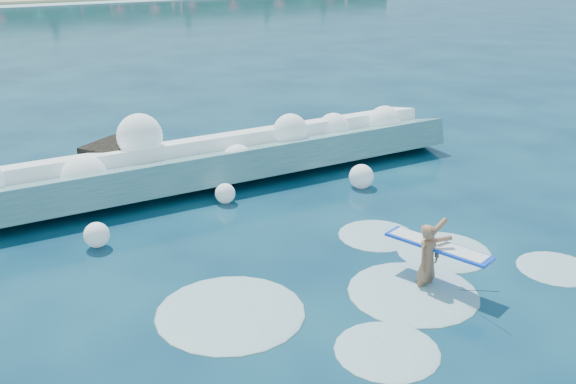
# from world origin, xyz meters

# --- Properties ---
(ground) EXTENTS (200.00, 200.00, 0.00)m
(ground) POSITION_xyz_m (0.00, 0.00, 0.00)
(ground) COLOR #07243F
(ground) RESTS_ON ground
(breaking_wave) EXTENTS (16.41, 2.63, 1.41)m
(breaking_wave) POSITION_xyz_m (0.98, 6.68, 0.49)
(breaking_wave) COLOR teal
(breaking_wave) RESTS_ON ground
(rock_cluster) EXTENTS (7.99, 3.12, 1.22)m
(rock_cluster) POSITION_xyz_m (-3.70, 7.69, 0.39)
(rock_cluster) COLOR black
(rock_cluster) RESTS_ON ground
(surfer_with_board) EXTENTS (1.19, 2.82, 1.59)m
(surfer_with_board) POSITION_xyz_m (2.91, -1.15, 0.59)
(surfer_with_board) COLOR #A96C4F
(surfer_with_board) RESTS_ON ground
(wave_spray) EXTENTS (14.36, 4.50, 2.03)m
(wave_spray) POSITION_xyz_m (0.24, 6.65, 0.92)
(wave_spray) COLOR white
(wave_spray) RESTS_ON ground
(surf_foam) EXTENTS (8.87, 5.54, 0.14)m
(surf_foam) POSITION_xyz_m (1.70, -0.65, 0.00)
(surf_foam) COLOR silver
(surf_foam) RESTS_ON ground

